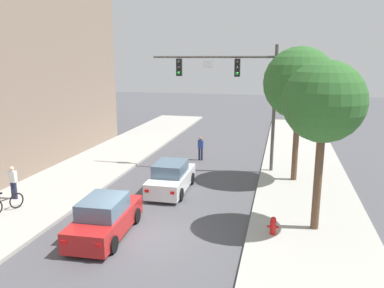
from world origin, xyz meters
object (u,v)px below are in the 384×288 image
at_px(car_lead_white, 171,178).
at_px(pedestrian_crossing_road, 201,147).
at_px(car_following_red, 105,218).
at_px(bicycle_leaning, 6,204).
at_px(traffic_signal_mast, 238,84).
at_px(pedestrian_sidewalk_left_walker, 13,181).
at_px(street_tree_second, 299,83).
at_px(fire_hydrant, 273,225).
at_px(street_tree_nearest, 324,103).

bearing_deg(car_lead_white, pedestrian_crossing_road, 88.33).
bearing_deg(car_following_red, bicycle_leaning, 171.59).
bearing_deg(traffic_signal_mast, pedestrian_crossing_road, 145.75).
xyz_separation_m(pedestrian_sidewalk_left_walker, street_tree_second, (13.38, 6.33, 4.50)).
distance_m(car_following_red, pedestrian_crossing_road, 12.03).
height_order(car_lead_white, fire_hydrant, car_lead_white).
relative_size(traffic_signal_mast, car_following_red, 1.75).
bearing_deg(street_tree_second, pedestrian_sidewalk_left_walker, -154.67).
relative_size(bicycle_leaning, street_tree_second, 0.23).
xyz_separation_m(pedestrian_sidewalk_left_walker, fire_hydrant, (12.46, -0.92, -0.56)).
height_order(traffic_signal_mast, pedestrian_sidewalk_left_walker, traffic_signal_mast).
bearing_deg(car_following_red, street_tree_nearest, 15.91).
relative_size(car_lead_white, bicycle_leaning, 2.50).
bearing_deg(street_tree_nearest, traffic_signal_mast, 118.11).
bearing_deg(traffic_signal_mast, bicycle_leaning, -134.19).
relative_size(car_lead_white, street_tree_nearest, 0.64).
height_order(car_following_red, fire_hydrant, car_following_red).
bearing_deg(street_tree_second, car_following_red, -130.66).
xyz_separation_m(car_lead_white, pedestrian_sidewalk_left_walker, (-7.04, -3.27, 0.34)).
xyz_separation_m(street_tree_nearest, street_tree_second, (-0.70, 6.30, 0.30)).
relative_size(traffic_signal_mast, fire_hydrant, 10.50).
relative_size(car_following_red, pedestrian_sidewalk_left_walker, 2.63).
distance_m(pedestrian_crossing_road, fire_hydrant, 11.83).
distance_m(fire_hydrant, street_tree_nearest, 5.11).
bearing_deg(bicycle_leaning, street_tree_second, 31.84).
height_order(traffic_signal_mast, fire_hydrant, traffic_signal_mast).
distance_m(car_lead_white, car_following_red, 5.65).
xyz_separation_m(car_following_red, fire_hydrant, (6.47, 1.36, -0.22)).
bearing_deg(street_tree_nearest, bicycle_leaning, -173.43).
distance_m(bicycle_leaning, fire_hydrant, 11.71).
distance_m(traffic_signal_mast, car_lead_white, 7.15).
height_order(traffic_signal_mast, car_following_red, traffic_signal_mast).
height_order(traffic_signal_mast, car_lead_white, traffic_signal_mast).
distance_m(car_lead_white, street_tree_second, 8.54).
bearing_deg(bicycle_leaning, car_following_red, -8.41).
height_order(car_lead_white, bicycle_leaning, car_lead_white).
bearing_deg(car_lead_white, street_tree_nearest, -24.72).
distance_m(traffic_signal_mast, street_tree_nearest, 8.90).
bearing_deg(traffic_signal_mast, fire_hydrant, -73.71).
relative_size(pedestrian_crossing_road, fire_hydrant, 2.28).
distance_m(pedestrian_crossing_road, bicycle_leaning, 12.93).
bearing_deg(pedestrian_sidewalk_left_walker, street_tree_second, 25.33).
bearing_deg(pedestrian_sidewalk_left_walker, traffic_signal_mast, 38.57).
height_order(traffic_signal_mast, bicycle_leaning, traffic_signal_mast).
height_order(traffic_signal_mast, street_tree_nearest, traffic_signal_mast).
bearing_deg(pedestrian_sidewalk_left_walker, car_lead_white, 24.89).
bearing_deg(fire_hydrant, car_lead_white, 142.28).
relative_size(car_following_red, street_tree_nearest, 0.64).
bearing_deg(car_following_red, fire_hydrant, 11.85).
bearing_deg(street_tree_second, pedestrian_crossing_road, 151.36).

